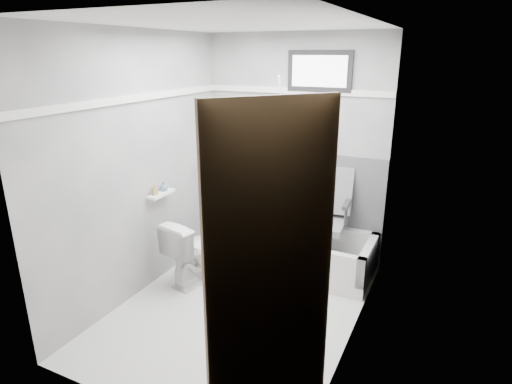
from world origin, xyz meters
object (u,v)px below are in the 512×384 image
Objects in this scene: office_chair at (321,217)px; soap_bottle_b at (164,186)px; bathtub at (300,251)px; door at (293,315)px; toilet at (196,250)px; soap_bottle_a at (155,190)px.

soap_bottle_b is (-1.37, -0.74, 0.36)m from office_chair.
door reaches higher than bathtub.
bathtub is 1.55m from soap_bottle_b.
door reaches higher than toilet.
soap_bottle_a is (-1.37, -0.88, 0.36)m from office_chair.
bathtub is 13.54× the size of soap_bottle_a.
soap_bottle_a reaches higher than soap_bottle_b.
bathtub is 0.75× the size of door.
toilet is 0.71m from soap_bottle_b.
toilet is at bearing -142.09° from bathtub.
soap_bottle_b reaches higher than toilet.
door is at bearing -81.15° from office_chair.
door is 18.05× the size of soap_bottle_a.
toilet is at bearing -150.70° from office_chair.
bathtub is at bearing -170.85° from office_chair.
office_chair reaches higher than bathtub.
soap_bottle_b is at bearing -156.34° from office_chair.
bathtub is 2.46m from door.
office_chair is at bearing 28.46° from soap_bottle_b.
door is 2.36m from soap_bottle_a.
toilet is 2.33m from door.
office_chair is 8.71× the size of soap_bottle_a.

